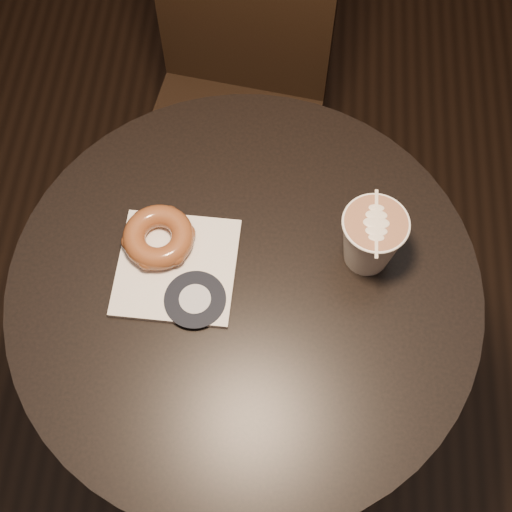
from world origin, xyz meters
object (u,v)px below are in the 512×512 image
Objects in this scene: doughnut at (158,237)px; latte_cup at (371,240)px; pastry_bag at (177,267)px; chair at (236,84)px; cafe_table at (246,331)px.

doughnut is 1.01× the size of latte_cup.
chair is at bearing 88.07° from pastry_bag.
pastry_bag is at bearing -171.53° from latte_cup.
cafe_table is 0.81× the size of chair.
pastry_bag is at bearing -51.35° from doughnut.
chair is at bearing 82.84° from doughnut.
doughnut is 0.31m from latte_cup.
latte_cup is at bearing 18.55° from cafe_table.
pastry_bag is at bearing -84.99° from chair.
pastry_bag is (-0.10, 0.02, 0.20)m from cafe_table.
doughnut is (-0.03, 0.04, 0.02)m from pastry_bag.
cafe_table is 4.33× the size of pastry_bag.
chair reaches higher than doughnut.
latte_cup is (0.18, 0.06, 0.25)m from cafe_table.
doughnut is (-0.13, 0.05, 0.22)m from cafe_table.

